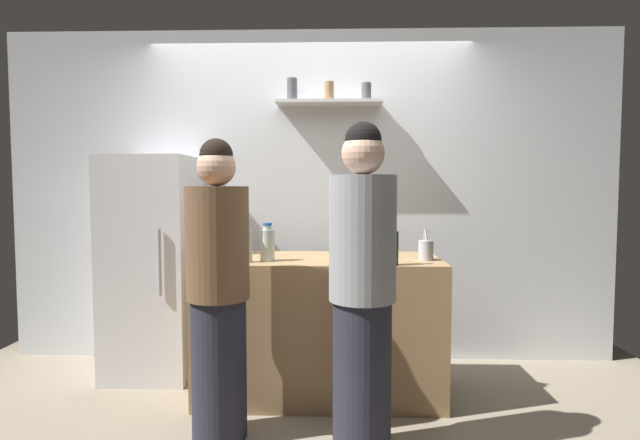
{
  "coord_description": "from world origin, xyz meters",
  "views": [
    {
      "loc": [
        0.2,
        -2.82,
        1.37
      ],
      "look_at": [
        0.1,
        0.5,
        1.16
      ],
      "focal_mm": 28.52,
      "sensor_mm": 36.0,
      "label": 1
    }
  ],
  "objects_px": {
    "person_grey_hoodie": "(362,292)",
    "refrigerator": "(154,266)",
    "wine_bottle_amber_glass": "(217,238)",
    "water_bottle_plastic": "(267,244)",
    "baking_pan": "(356,254)",
    "person_brown_jacket": "(218,292)",
    "utensil_holder": "(426,250)",
    "wine_bottle_green_glass": "(393,246)",
    "wine_bottle_pale_glass": "(247,244)"
  },
  "relations": [
    {
      "from": "baking_pan",
      "to": "person_brown_jacket",
      "type": "distance_m",
      "value": 1.01
    },
    {
      "from": "wine_bottle_pale_glass",
      "to": "person_brown_jacket",
      "type": "height_order",
      "value": "person_brown_jacket"
    },
    {
      "from": "wine_bottle_amber_glass",
      "to": "wine_bottle_pale_glass",
      "type": "xyz_separation_m",
      "value": [
        0.26,
        -0.34,
        -0.01
      ]
    },
    {
      "from": "wine_bottle_green_glass",
      "to": "person_brown_jacket",
      "type": "height_order",
      "value": "person_brown_jacket"
    },
    {
      "from": "utensil_holder",
      "to": "wine_bottle_amber_glass",
      "type": "xyz_separation_m",
      "value": [
        -1.39,
        0.21,
        0.05
      ]
    },
    {
      "from": "wine_bottle_pale_glass",
      "to": "person_brown_jacket",
      "type": "xyz_separation_m",
      "value": [
        -0.09,
        -0.4,
        -0.22
      ]
    },
    {
      "from": "water_bottle_plastic",
      "to": "person_brown_jacket",
      "type": "relative_size",
      "value": 0.15
    },
    {
      "from": "utensil_holder",
      "to": "person_grey_hoodie",
      "type": "height_order",
      "value": "person_grey_hoodie"
    },
    {
      "from": "water_bottle_plastic",
      "to": "utensil_holder",
      "type": "bearing_deg",
      "value": 3.94
    },
    {
      "from": "wine_bottle_green_glass",
      "to": "person_brown_jacket",
      "type": "distance_m",
      "value": 1.05
    },
    {
      "from": "wine_bottle_pale_glass",
      "to": "person_grey_hoodie",
      "type": "height_order",
      "value": "person_grey_hoodie"
    },
    {
      "from": "refrigerator",
      "to": "water_bottle_plastic",
      "type": "relative_size",
      "value": 6.6
    },
    {
      "from": "baking_pan",
      "to": "person_brown_jacket",
      "type": "height_order",
      "value": "person_brown_jacket"
    },
    {
      "from": "wine_bottle_pale_glass",
      "to": "person_brown_jacket",
      "type": "bearing_deg",
      "value": -102.27
    },
    {
      "from": "water_bottle_plastic",
      "to": "person_grey_hoodie",
      "type": "distance_m",
      "value": 0.85
    },
    {
      "from": "utensil_holder",
      "to": "water_bottle_plastic",
      "type": "height_order",
      "value": "water_bottle_plastic"
    },
    {
      "from": "utensil_holder",
      "to": "person_brown_jacket",
      "type": "xyz_separation_m",
      "value": [
        -1.21,
        -0.53,
        -0.17
      ]
    },
    {
      "from": "utensil_holder",
      "to": "wine_bottle_pale_glass",
      "type": "xyz_separation_m",
      "value": [
        -1.13,
        -0.12,
        0.05
      ]
    },
    {
      "from": "wine_bottle_green_glass",
      "to": "baking_pan",
      "type": "bearing_deg",
      "value": 121.73
    },
    {
      "from": "wine_bottle_green_glass",
      "to": "wine_bottle_amber_glass",
      "type": "xyz_separation_m",
      "value": [
        -1.15,
        0.43,
        0.01
      ]
    },
    {
      "from": "refrigerator",
      "to": "person_grey_hoodie",
      "type": "bearing_deg",
      "value": -37.16
    },
    {
      "from": "utensil_holder",
      "to": "wine_bottle_amber_glass",
      "type": "height_order",
      "value": "wine_bottle_amber_glass"
    },
    {
      "from": "wine_bottle_amber_glass",
      "to": "person_brown_jacket",
      "type": "xyz_separation_m",
      "value": [
        0.18,
        -0.74,
        -0.22
      ]
    },
    {
      "from": "utensil_holder",
      "to": "wine_bottle_pale_glass",
      "type": "bearing_deg",
      "value": -173.73
    },
    {
      "from": "water_bottle_plastic",
      "to": "person_brown_jacket",
      "type": "xyz_separation_m",
      "value": [
        -0.21,
        -0.46,
        -0.21
      ]
    },
    {
      "from": "refrigerator",
      "to": "baking_pan",
      "type": "bearing_deg",
      "value": -12.36
    },
    {
      "from": "refrigerator",
      "to": "wine_bottle_green_glass",
      "type": "relative_size",
      "value": 5.41
    },
    {
      "from": "wine_bottle_green_glass",
      "to": "refrigerator",
      "type": "bearing_deg",
      "value": 158.77
    },
    {
      "from": "baking_pan",
      "to": "person_grey_hoodie",
      "type": "relative_size",
      "value": 0.2
    },
    {
      "from": "wine_bottle_amber_glass",
      "to": "water_bottle_plastic",
      "type": "relative_size",
      "value": 1.33
    },
    {
      "from": "baking_pan",
      "to": "person_brown_jacket",
      "type": "xyz_separation_m",
      "value": [
        -0.77,
        -0.64,
        -0.13
      ]
    },
    {
      "from": "baking_pan",
      "to": "wine_bottle_pale_glass",
      "type": "distance_m",
      "value": 0.73
    },
    {
      "from": "utensil_holder",
      "to": "wine_bottle_amber_glass",
      "type": "relative_size",
      "value": 0.67
    },
    {
      "from": "wine_bottle_amber_glass",
      "to": "person_brown_jacket",
      "type": "distance_m",
      "value": 0.79
    },
    {
      "from": "person_brown_jacket",
      "to": "utensil_holder",
      "type": "bearing_deg",
      "value": 40.3
    },
    {
      "from": "utensil_holder",
      "to": "person_grey_hoodie",
      "type": "distance_m",
      "value": 0.82
    },
    {
      "from": "wine_bottle_green_glass",
      "to": "wine_bottle_pale_glass",
      "type": "distance_m",
      "value": 0.89
    },
    {
      "from": "person_grey_hoodie",
      "to": "person_brown_jacket",
      "type": "bearing_deg",
      "value": 41.77
    },
    {
      "from": "baking_pan",
      "to": "wine_bottle_amber_glass",
      "type": "distance_m",
      "value": 0.96
    },
    {
      "from": "refrigerator",
      "to": "baking_pan",
      "type": "xyz_separation_m",
      "value": [
        1.47,
        -0.32,
        0.14
      ]
    },
    {
      "from": "utensil_holder",
      "to": "person_grey_hoodie",
      "type": "relative_size",
      "value": 0.13
    },
    {
      "from": "person_grey_hoodie",
      "to": "refrigerator",
      "type": "bearing_deg",
      "value": 15.87
    },
    {
      "from": "wine_bottle_pale_glass",
      "to": "person_grey_hoodie",
      "type": "distance_m",
      "value": 0.9
    },
    {
      "from": "baking_pan",
      "to": "wine_bottle_green_glass",
      "type": "distance_m",
      "value": 0.4
    },
    {
      "from": "person_grey_hoodie",
      "to": "person_brown_jacket",
      "type": "height_order",
      "value": "person_grey_hoodie"
    },
    {
      "from": "wine_bottle_green_glass",
      "to": "person_brown_jacket",
      "type": "bearing_deg",
      "value": -162.34
    },
    {
      "from": "baking_pan",
      "to": "person_brown_jacket",
      "type": "bearing_deg",
      "value": -140.42
    },
    {
      "from": "water_bottle_plastic",
      "to": "person_brown_jacket",
      "type": "bearing_deg",
      "value": -114.46
    },
    {
      "from": "utensil_holder",
      "to": "water_bottle_plastic",
      "type": "distance_m",
      "value": 1.01
    },
    {
      "from": "utensil_holder",
      "to": "water_bottle_plastic",
      "type": "bearing_deg",
      "value": -176.06
    }
  ]
}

